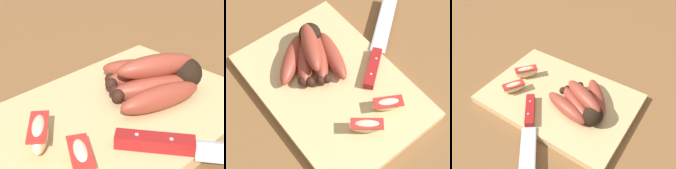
# 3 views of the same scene
# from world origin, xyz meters

# --- Properties ---
(ground_plane) EXTENTS (6.00, 6.00, 0.00)m
(ground_plane) POSITION_xyz_m (0.00, 0.00, 0.00)
(ground_plane) COLOR brown
(cutting_board) EXTENTS (0.40, 0.28, 0.02)m
(cutting_board) POSITION_xyz_m (0.02, -0.02, 0.01)
(cutting_board) COLOR tan
(cutting_board) RESTS_ON ground_plane
(banana_bunch) EXTENTS (0.17, 0.17, 0.07)m
(banana_bunch) POSITION_xyz_m (0.10, -0.02, 0.04)
(banana_bunch) COLOR black
(banana_bunch) RESTS_ON cutting_board
(chefs_knife) EXTENTS (0.19, 0.24, 0.02)m
(chefs_knife) POSITION_xyz_m (0.02, -0.15, 0.03)
(chefs_knife) COLOR silver
(chefs_knife) RESTS_ON cutting_board
(apple_wedge_near) EXTENTS (0.05, 0.07, 0.03)m
(apple_wedge_near) POSITION_xyz_m (-0.10, -0.07, 0.04)
(apple_wedge_near) COLOR beige
(apple_wedge_near) RESTS_ON cutting_board
(apple_wedge_middle) EXTENTS (0.06, 0.07, 0.04)m
(apple_wedge_middle) POSITION_xyz_m (-0.11, -0.01, 0.04)
(apple_wedge_middle) COLOR beige
(apple_wedge_middle) RESTS_ON cutting_board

